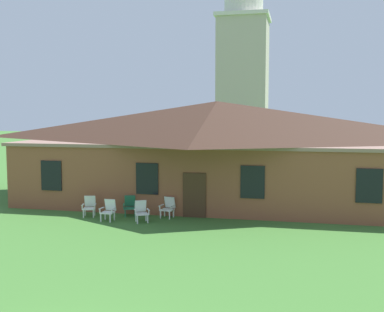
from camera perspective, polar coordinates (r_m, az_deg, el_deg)
brick_building at (r=27.03m, az=2.98°, el=0.80°), size 20.86×10.40×5.53m
dome_tower at (r=48.79m, az=6.11°, el=10.34°), size 5.18×5.18×20.12m
lawn_chair_by_porch at (r=23.27m, az=-12.13°, el=-5.82°), size 0.74×0.79×0.96m
lawn_chair_near_door at (r=22.20m, az=-9.91°, el=-6.31°), size 0.66×0.69×0.96m
lawn_chair_left_end at (r=23.05m, az=-7.41°, el=-5.85°), size 0.76×0.82×0.96m
lawn_chair_middle at (r=21.72m, az=-6.08°, el=-6.53°), size 0.82×0.85×0.96m
lawn_chair_right_end at (r=22.52m, az=-2.87°, el=-6.08°), size 0.71×0.75×0.96m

